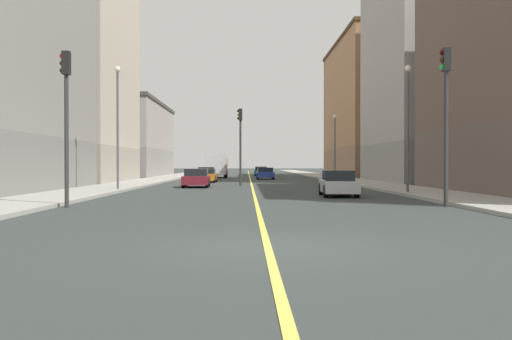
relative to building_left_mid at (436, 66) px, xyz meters
name	(u,v)px	position (x,y,z in m)	size (l,w,h in m)	color
ground_plane	(268,248)	(-16.81, -39.88, -10.62)	(400.00, 400.00, 0.00)	#313836
sidewalk_left	(341,179)	(-7.13, 9.12, -10.55)	(3.84, 168.00, 0.15)	#9E9B93
sidewalk_right	(159,179)	(-26.50, 9.12, -10.55)	(3.84, 168.00, 0.15)	#9E9B93
lane_center_stripe	(250,180)	(-16.81, 9.12, -10.62)	(0.16, 154.00, 0.01)	#E5D14C
building_left_mid	(436,66)	(0.00, 0.00, 0.00)	(10.71, 16.89, 21.23)	gray
building_left_far	(376,109)	(0.00, 23.82, -1.65)	(10.71, 25.73, 17.94)	#8F6B4F
building_right_midblock	(65,71)	(-33.63, 0.42, -0.56)	(10.71, 16.37, 20.10)	#9D9688
building_right_distant	(123,140)	(-33.63, 24.34, -5.73)	(10.71, 24.39, 9.78)	gray
traffic_light_left_near	(446,105)	(-9.47, -29.29, -6.63)	(0.40, 0.32, 6.20)	#2D2D2D
traffic_light_right_near	(66,107)	(-24.19, -29.29, -6.73)	(0.40, 0.32, 6.02)	#2D2D2D
traffic_light_median_far	(240,136)	(-17.70, -7.63, -6.78)	(0.40, 0.32, 5.94)	#2D2D2D
street_lamp_left_near	(408,115)	(-8.45, -20.59, -6.28)	(0.36, 0.36, 6.90)	#4C4C51
street_lamp_right_near	(118,115)	(-25.18, -16.16, -5.93)	(0.36, 0.36, 7.56)	#4C4C51
street_lamp_left_far	(335,140)	(-8.45, 4.74, -6.54)	(0.36, 0.36, 6.40)	#4C4C51
car_orange	(206,176)	(-20.91, 0.55, -10.02)	(1.94, 4.28, 1.23)	orange
car_teal	(261,171)	(-15.18, 28.21, -9.98)	(1.90, 4.27, 1.30)	#196670
car_yellow	(206,174)	(-21.41, 7.99, -9.97)	(2.02, 4.28, 1.35)	gold
car_silver	(338,184)	(-12.46, -21.86, -9.98)	(1.90, 4.29, 1.34)	silver
car_maroon	(196,178)	(-20.84, -10.41, -9.98)	(1.95, 4.14, 1.33)	maroon
car_blue	(265,173)	(-15.15, 11.02, -10.00)	(1.94, 4.15, 1.28)	#23389E
box_truck	(217,165)	(-20.79, 17.50, -9.05)	(2.40, 7.35, 2.91)	maroon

